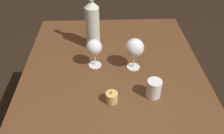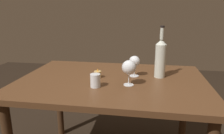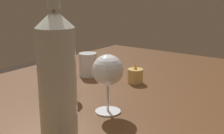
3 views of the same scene
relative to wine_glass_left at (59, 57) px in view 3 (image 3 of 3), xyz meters
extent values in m
cube|color=#56351E|center=(0.12, -0.10, -0.13)|extent=(1.30, 0.90, 0.04)
cylinder|color=#412816|center=(0.70, 0.28, -0.50)|extent=(0.06, 0.06, 0.70)
cylinder|color=white|center=(0.00, 0.00, -0.11)|extent=(0.07, 0.07, 0.00)
cylinder|color=white|center=(0.00, 0.00, -0.07)|extent=(0.01, 0.01, 0.08)
sphere|color=white|center=(0.00, 0.00, 0.00)|extent=(0.09, 0.09, 0.09)
cylinder|color=#42070F|center=(0.00, 0.00, 0.00)|extent=(0.07, 0.07, 0.03)
cylinder|color=white|center=(-0.02, -0.19, -0.11)|extent=(0.07, 0.07, 0.00)
cylinder|color=white|center=(-0.02, -0.19, -0.07)|extent=(0.01, 0.01, 0.08)
sphere|color=white|center=(-0.02, -0.19, 0.00)|extent=(0.08, 0.08, 0.08)
cylinder|color=#42070F|center=(-0.02, -0.19, 0.00)|extent=(0.06, 0.06, 0.03)
cylinder|color=silver|center=(-0.20, -0.21, 0.00)|extent=(0.08, 0.08, 0.24)
cone|color=silver|center=(-0.20, -0.21, 0.14)|extent=(0.08, 0.08, 0.03)
cylinder|color=white|center=(0.20, 0.07, -0.07)|extent=(0.06, 0.06, 0.08)
cylinder|color=silver|center=(0.20, 0.07, -0.08)|extent=(0.06, 0.06, 0.06)
cylinder|color=#DBB266|center=(0.23, -0.12, -0.09)|extent=(0.05, 0.05, 0.05)
cylinder|color=white|center=(0.23, -0.12, -0.10)|extent=(0.04, 0.04, 0.03)
cone|color=#F99E2D|center=(0.23, -0.12, -0.06)|extent=(0.01, 0.01, 0.02)
camera|label=1|loc=(0.95, -0.15, 0.64)|focal=38.25mm
camera|label=2|loc=(-0.10, 1.28, 0.36)|focal=33.65mm
camera|label=3|loc=(-0.61, -0.63, 0.19)|focal=49.16mm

